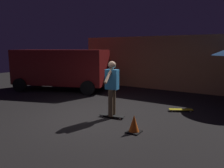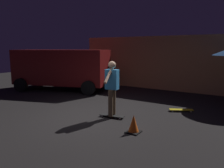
% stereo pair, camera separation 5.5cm
% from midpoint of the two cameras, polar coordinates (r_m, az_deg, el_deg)
% --- Properties ---
extents(ground_plane, '(28.00, 28.00, 0.00)m').
position_cam_midpoint_polar(ground_plane, '(6.94, -4.81, -8.61)').
color(ground_plane, black).
extents(low_building, '(10.89, 4.37, 2.72)m').
position_cam_midpoint_polar(low_building, '(13.37, 19.33, 5.48)').
color(low_building, tan).
rests_on(low_building, ground_plane).
extents(parked_van, '(4.97, 3.44, 2.03)m').
position_cam_midpoint_polar(parked_van, '(11.58, -12.61, 4.27)').
color(parked_van, maroon).
rests_on(parked_van, ground_plane).
extents(skateboard_ridden, '(0.80, 0.31, 0.07)m').
position_cam_midpoint_polar(skateboard_ridden, '(6.92, 0.23, -8.16)').
color(skateboard_ridden, black).
rests_on(skateboard_ridden, ground_plane).
extents(skateboard_spare, '(0.78, 0.54, 0.07)m').
position_cam_midpoint_polar(skateboard_spare, '(7.91, 17.58, -6.35)').
color(skateboard_spare, gold).
rests_on(skateboard_spare, ground_plane).
extents(skater, '(0.41, 0.98, 1.67)m').
position_cam_midpoint_polar(skater, '(6.69, 0.24, -0.11)').
color(skater, brown).
rests_on(skater, skateboard_ridden).
extents(traffic_cone, '(0.34, 0.34, 0.46)m').
position_cam_midpoint_polar(traffic_cone, '(5.73, 5.85, -10.31)').
color(traffic_cone, black).
rests_on(traffic_cone, ground_plane).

